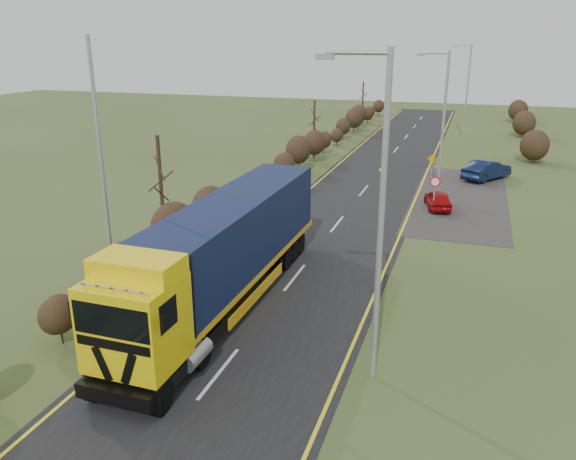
# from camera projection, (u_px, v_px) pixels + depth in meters

# --- Properties ---
(ground) EXTENTS (160.00, 160.00, 0.00)m
(ground) POSITION_uv_depth(u_px,v_px,m) (263.00, 318.00, 21.52)
(ground) COLOR #404E21
(ground) RESTS_ON ground
(road) EXTENTS (8.00, 120.00, 0.02)m
(road) POSITION_uv_depth(u_px,v_px,m) (328.00, 235.00, 30.50)
(road) COLOR black
(road) RESTS_ON ground
(layby) EXTENTS (6.00, 18.00, 0.02)m
(layby) POSITION_uv_depth(u_px,v_px,m) (460.00, 198.00, 37.54)
(layby) COLOR #2F2C29
(layby) RESTS_ON ground
(lane_markings) EXTENTS (7.52, 116.00, 0.01)m
(lane_markings) POSITION_uv_depth(u_px,v_px,m) (327.00, 237.00, 30.21)
(lane_markings) COLOR yellow
(lane_markings) RESTS_ON road
(hedgerow) EXTENTS (2.24, 102.04, 6.05)m
(hedgerow) POSITION_uv_depth(u_px,v_px,m) (210.00, 208.00, 29.87)
(hedgerow) COLOR black
(hedgerow) RESTS_ON ground
(lorry) EXTENTS (2.99, 15.37, 4.28)m
(lorry) POSITION_uv_depth(u_px,v_px,m) (225.00, 248.00, 21.82)
(lorry) COLOR black
(lorry) RESTS_ON ground
(car_red_hatchback) EXTENTS (2.10, 3.63, 1.16)m
(car_red_hatchback) POSITION_uv_depth(u_px,v_px,m) (438.00, 199.00, 35.21)
(car_red_hatchback) COLOR #AB080C
(car_red_hatchback) RESTS_ON ground
(car_blue_sedan) EXTENTS (3.75, 4.64, 1.48)m
(car_blue_sedan) POSITION_uv_depth(u_px,v_px,m) (487.00, 170.00, 42.35)
(car_blue_sedan) COLOR #091333
(car_blue_sedan) RESTS_ON ground
(streetlight_near) EXTENTS (2.11, 0.20, 9.96)m
(streetlight_near) POSITION_uv_depth(u_px,v_px,m) (377.00, 210.00, 16.03)
(streetlight_near) COLOR #A1A3A7
(streetlight_near) RESTS_ON ground
(streetlight_mid) EXTENTS (2.01, 0.19, 9.48)m
(streetlight_mid) POSITION_uv_depth(u_px,v_px,m) (441.00, 121.00, 35.30)
(streetlight_mid) COLOR #A1A3A7
(streetlight_mid) RESTS_ON ground
(streetlight_far) EXTENTS (2.04, 0.19, 9.63)m
(streetlight_far) POSITION_uv_depth(u_px,v_px,m) (466.00, 86.00, 60.04)
(streetlight_far) COLOR #A1A3A7
(streetlight_far) RESTS_ON ground
(left_pole) EXTENTS (0.16, 0.16, 10.31)m
(left_pole) POSITION_uv_depth(u_px,v_px,m) (102.00, 169.00, 22.70)
(left_pole) COLOR #A1A3A7
(left_pole) RESTS_ON ground
(speed_sign) EXTENTS (0.64, 0.10, 2.30)m
(speed_sign) POSITION_uv_depth(u_px,v_px,m) (435.00, 188.00, 33.87)
(speed_sign) COLOR #A1A3A7
(speed_sign) RESTS_ON ground
(warning_board) EXTENTS (0.73, 0.11, 1.93)m
(warning_board) POSITION_uv_depth(u_px,v_px,m) (432.00, 164.00, 42.36)
(warning_board) COLOR #A1A3A7
(warning_board) RESTS_ON ground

